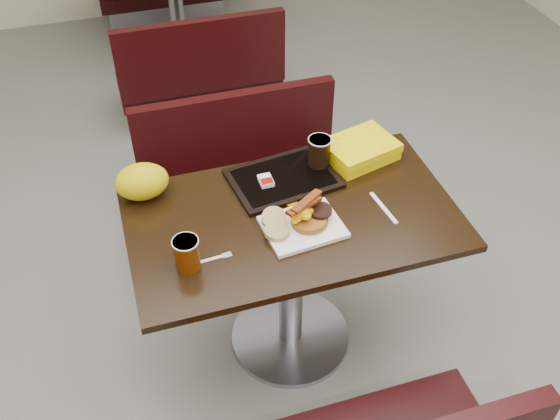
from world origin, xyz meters
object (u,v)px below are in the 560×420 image
object	(u,v)px
bench_near_n	(247,180)
bench_far_s	(197,62)
tray	(283,179)
paper_bag	(142,182)
pancake_stack	(310,219)
clamshell	(360,150)
hashbrown_sleeve_left	(266,181)
table_near	(291,283)
fork	(211,259)
platter	(303,227)
table_far	(177,12)
coffee_cup_far	(319,152)
coffee_cup_near	(187,254)
knife	(383,208)

from	to	relation	value
bench_near_n	bench_far_s	xyz separation A→B (m)	(0.00, 1.20, 0.00)
tray	paper_bag	bearing A→B (deg)	164.80
pancake_stack	clamshell	xyz separation A→B (m)	(0.33, 0.32, 0.01)
hashbrown_sleeve_left	clamshell	world-z (taller)	clamshell
table_near	fork	size ratio (longest dim) A/B	10.52
platter	pancake_stack	size ratio (longest dim) A/B	2.04
paper_bag	table_near	bearing A→B (deg)	-28.04
table_far	pancake_stack	bearing A→B (deg)	-89.13
platter	fork	bearing A→B (deg)	-177.05
bench_near_n	platter	distance (m)	0.87
hashbrown_sleeve_left	paper_bag	distance (m)	0.46
bench_near_n	bench_far_s	size ratio (longest dim) A/B	1.00
bench_far_s	paper_bag	xyz separation A→B (m)	(-0.50, -1.63, 0.46)
bench_far_s	coffee_cup_far	xyz separation A→B (m)	(0.18, -1.67, 0.47)
bench_near_n	table_far	size ratio (longest dim) A/B	0.83
platter	fork	size ratio (longest dim) A/B	2.40
coffee_cup_far	table_near	bearing A→B (deg)	-128.25
platter	coffee_cup_near	distance (m)	0.43
bench_far_s	clamshell	bearing A→B (deg)	-77.52
fork	hashbrown_sleeve_left	world-z (taller)	hashbrown_sleeve_left
tray	table_far	bearing A→B (deg)	83.00
table_near	fork	distance (m)	0.52
table_near	platter	distance (m)	0.39
bench_near_n	platter	world-z (taller)	platter
pancake_stack	tray	distance (m)	0.27
table_far	bench_far_s	xyz separation A→B (m)	(0.00, -0.70, -0.02)
table_far	bench_far_s	bearing A→B (deg)	-90.00
bench_near_n	knife	bearing A→B (deg)	-66.48
fork	paper_bag	size ratio (longest dim) A/B	0.57
hashbrown_sleeve_left	clamshell	xyz separation A→B (m)	(0.41, 0.06, 0.01)
table_near	knife	world-z (taller)	knife
bench_near_n	platter	xyz separation A→B (m)	(0.01, -0.78, 0.40)
hashbrown_sleeve_left	coffee_cup_far	xyz separation A→B (m)	(0.23, 0.05, 0.05)
table_near	coffee_cup_far	xyz separation A→B (m)	(0.18, 0.23, 0.45)
table_far	fork	world-z (taller)	fork
coffee_cup_far	table_far	bearing A→B (deg)	94.47
bench_far_s	platter	distance (m)	2.02
bench_near_n	paper_bag	distance (m)	0.81
table_far	hashbrown_sleeve_left	size ratio (longest dim) A/B	17.52
table_far	clamshell	xyz separation A→B (m)	(0.37, -2.35, 0.41)
table_far	bench_near_n	bearing A→B (deg)	-90.00
platter	coffee_cup_near	xyz separation A→B (m)	(-0.42, -0.06, 0.05)
paper_bag	coffee_cup_far	bearing A→B (deg)	-2.67
coffee_cup_near	hashbrown_sleeve_left	bearing A→B (deg)	41.28
table_far	paper_bag	distance (m)	2.43
bench_near_n	pancake_stack	xyz separation A→B (m)	(0.04, -0.77, 0.42)
bench_far_s	fork	bearing A→B (deg)	-99.30
platter	hashbrown_sleeve_left	distance (m)	0.27
table_near	pancake_stack	xyz separation A→B (m)	(0.04, -0.07, 0.40)
knife	coffee_cup_far	bearing A→B (deg)	-160.29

